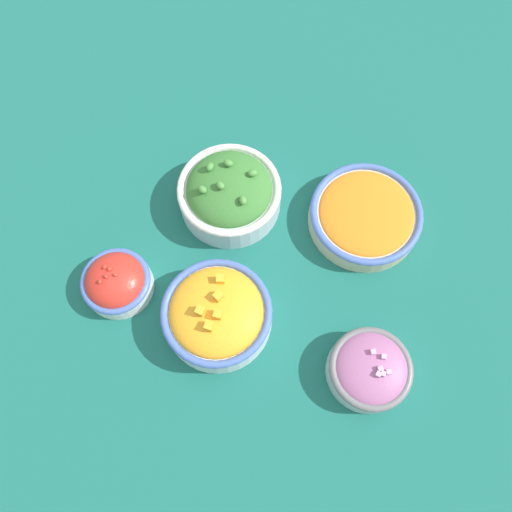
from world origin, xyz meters
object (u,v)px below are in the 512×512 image
Objects in this scene: bowl_cherry_tomatoes at (116,282)px; bowl_broccoli at (230,193)px; bowl_red_onion at (370,369)px; bowl_squash at (217,314)px; bowl_carrots at (365,215)px.

bowl_cherry_tomatoes is 0.23m from bowl_broccoli.
bowl_red_onion is at bearing 136.17° from bowl_broccoli.
bowl_carrots is at bearing -134.61° from bowl_squash.
bowl_broccoli is at bearing -43.83° from bowl_red_onion.
bowl_broccoli reaches higher than bowl_squash.
bowl_red_onion is 0.24m from bowl_squash.
bowl_broccoli reaches higher than bowl_carrots.
bowl_cherry_tomatoes is 0.64× the size of bowl_broccoli.
bowl_squash reaches higher than bowl_cherry_tomatoes.
bowl_cherry_tomatoes is at bearing 26.06° from bowl_carrots.
bowl_broccoli is (-0.15, -0.18, 0.01)m from bowl_cherry_tomatoes.
bowl_squash is at bearing 95.67° from bowl_broccoli.
bowl_squash is (-0.17, 0.03, 0.01)m from bowl_cherry_tomatoes.
bowl_red_onion is at bearing 170.16° from bowl_squash.
bowl_carrots is (-0.21, -0.21, -0.01)m from bowl_squash.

